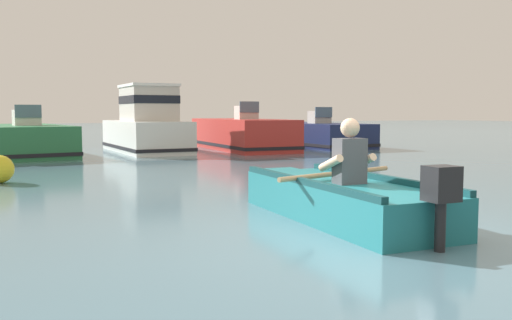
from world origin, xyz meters
The scene contains 6 objects.
ground_plane centered at (0.00, 0.00, 0.00)m, with size 120.00×120.00×0.00m, color slate.
rowboat_with_person centered at (0.34, 1.13, 0.25)m, with size 1.94×3.71×1.19m.
moored_boat_green centered at (-2.50, 12.99, 0.42)m, with size 2.61×4.87×1.46m.
moored_boat_white centered at (1.05, 12.98, 0.78)m, with size 1.92×4.58×2.10m.
moored_boat_red centered at (4.26, 12.79, 0.49)m, with size 2.16×5.34×1.60m.
moored_boat_navy centered at (7.27, 13.10, 0.41)m, with size 2.24×5.08×1.43m.
Camera 1 is at (-3.34, -4.33, 1.26)m, focal length 38.99 mm.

